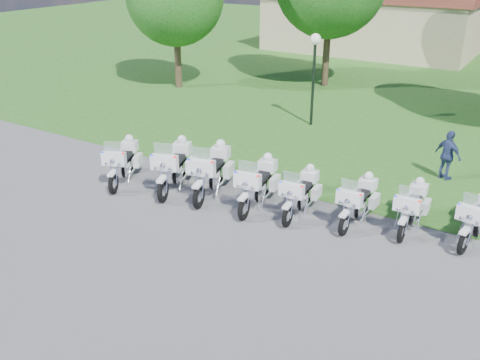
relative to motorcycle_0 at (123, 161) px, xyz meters
The scene contains 13 objects.
ground 4.90m from the motorcycle_0, 12.14° to the right, with size 100.00×100.00×0.00m, color #4E4E53.
grass_lawn 26.42m from the motorcycle_0, 79.65° to the left, with size 100.00×48.00×0.01m, color #22601E.
motorcycle_0 is the anchor object (origin of this frame).
motorcycle_1 1.78m from the motorcycle_0, 15.16° to the left, with size 1.41×2.52×1.77m.
motorcycle_2 3.03m from the motorcycle_0, 14.13° to the left, with size 1.28×2.60×1.78m.
motorcycle_3 4.61m from the motorcycle_0, ahead, with size 1.03×2.46×1.66m.
motorcycle_4 5.90m from the motorcycle_0, ahead, with size 0.84×2.25×1.51m.
motorcycle_5 7.50m from the motorcycle_0, 10.19° to the left, with size 0.74×2.24×1.50m.
motorcycle_6 8.89m from the motorcycle_0, 11.36° to the left, with size 0.76×2.20×1.48m.
motorcycle_7 10.54m from the motorcycle_0, 10.97° to the left, with size 0.96×2.28×1.54m.
lamp_post 9.24m from the motorcycle_0, 73.10° to the left, with size 0.44×0.44×3.79m.
building_west 27.04m from the motorcycle_0, 92.67° to the left, with size 14.56×8.32×4.10m.
bystander_c 10.40m from the motorcycle_0, 32.59° to the left, with size 0.96×0.40×1.64m, color navy.
Camera 1 is at (6.83, -10.45, 6.99)m, focal length 40.00 mm.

